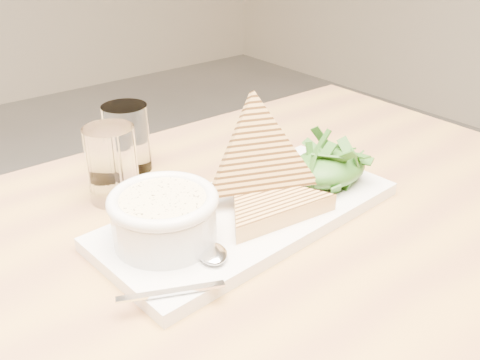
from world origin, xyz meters
TOP-DOWN VIEW (x-y plane):
  - table_top at (-0.03, -0.05)m, footprint 1.23×0.83m
  - table_leg_br at (0.53, 0.30)m, footprint 0.06×0.06m
  - platter at (0.07, 0.02)m, footprint 0.41×0.20m
  - soup_bowl at (-0.05, 0.03)m, footprint 0.12×0.12m
  - soup at (-0.05, 0.03)m, footprint 0.10×0.10m
  - bowl_rim at (-0.05, 0.03)m, footprint 0.12×0.12m
  - sandwich_flat at (0.09, 0.00)m, footprint 0.19×0.19m
  - sandwich_lean at (0.10, 0.04)m, footprint 0.22×0.21m
  - salad_base at (0.21, 0.01)m, footprint 0.11×0.09m
  - arugula_pile at (0.21, 0.01)m, footprint 0.11×0.10m
  - spoon_bowl at (-0.03, -0.03)m, footprint 0.05×0.05m
  - spoon_handle at (-0.09, -0.06)m, footprint 0.10×0.05m
  - glass_near at (-0.03, 0.18)m, footprint 0.07×0.07m
  - glass_far at (0.03, 0.25)m, footprint 0.07×0.07m

SIDE VIEW (x-z plane):
  - table_leg_br at x=0.53m, z-range 0.00..0.73m
  - table_top at x=-0.03m, z-range 0.73..0.77m
  - platter at x=0.07m, z-range 0.77..0.78m
  - spoon_handle at x=-0.09m, z-range 0.79..0.79m
  - spoon_bowl at x=-0.03m, z-range 0.78..0.80m
  - sandwich_flat at x=0.09m, z-range 0.78..0.81m
  - salad_base at x=0.21m, z-range 0.78..0.83m
  - soup_bowl at x=-0.05m, z-range 0.78..0.83m
  - arugula_pile at x=0.21m, z-range 0.78..0.84m
  - glass_far at x=0.03m, z-range 0.77..0.87m
  - glass_near at x=-0.03m, z-range 0.77..0.87m
  - soup at x=-0.05m, z-range 0.83..0.84m
  - bowl_rim at x=-0.05m, z-range 0.83..0.85m
  - sandwich_lean at x=0.10m, z-range 0.74..0.94m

